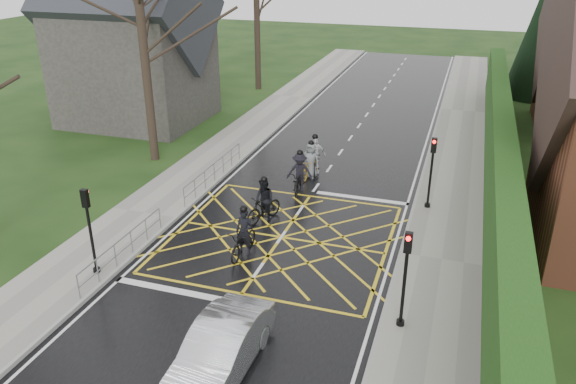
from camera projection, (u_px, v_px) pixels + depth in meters
The scene contains 20 objects.
ground at pixel (281, 237), 21.59m from camera, with size 120.00×120.00×0.00m, color black.
road at pixel (281, 237), 21.58m from camera, with size 9.00×80.00×0.01m, color black.
sidewalk_right at pixel (442, 261), 19.86m from camera, with size 3.00×80.00×0.15m, color gray.
sidewalk_left at pixel (144, 214), 23.25m from camera, with size 3.00×80.00×0.15m, color gray.
stone_wall at pixel (493, 194), 24.46m from camera, with size 0.50×38.00×0.70m, color slate.
hedge at pixel (500, 156), 23.74m from camera, with size 0.90×38.00×2.80m, color #103C12.
conifer at pixel (546, 26), 39.06m from camera, with size 4.60×4.60×10.00m.
church at pixel (132, 41), 33.81m from camera, with size 8.80×7.80×11.00m.
tree_near at pixel (139, 0), 26.10m from camera, with size 9.24×9.24×11.44m.
railing_south at pixel (123, 244), 19.54m from camera, with size 0.05×5.04×1.03m.
railing_north at pixel (214, 168), 26.05m from camera, with size 0.05×6.04×1.03m.
traffic_light_ne at pixel (431, 174), 23.10m from camera, with size 0.24×0.31×3.21m.
traffic_light_se at pixel (404, 281), 15.82m from camera, with size 0.24×0.31×3.21m.
traffic_light_sw at pixel (91, 232), 18.45m from camera, with size 0.24×0.31×3.21m.
cyclist_rear at pixel (244, 239), 20.16m from camera, with size 0.79×2.02×1.94m.
cyclist_back at pixel (264, 204), 22.60m from camera, with size 1.26×1.99×1.93m.
cyclist_mid at pixel (299, 176), 25.29m from camera, with size 1.26×2.12×1.98m.
cyclist_front at pixel (314, 159), 27.30m from camera, with size 1.15×2.06×1.99m.
cyclist_lead at pixel (310, 165), 26.75m from camera, with size 0.95×2.01×1.88m.
car at pixel (220, 351), 14.55m from camera, with size 1.50×4.30×1.42m, color silver.
Camera 1 is at (6.13, -17.97, 10.43)m, focal length 35.00 mm.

